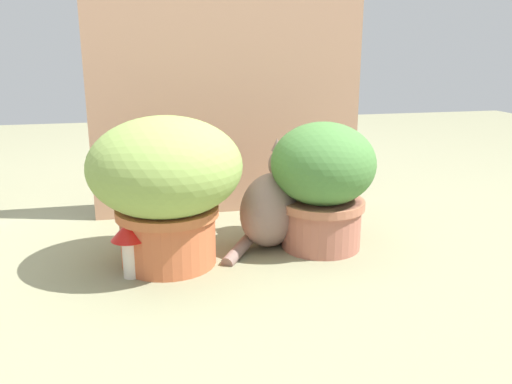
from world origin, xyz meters
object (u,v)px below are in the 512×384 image
Objects in this scene: leafy_planter at (323,181)px; cat at (273,204)px; grass_planter at (166,181)px; mushroom_ornament_red at (130,238)px.

cat is at bearing 152.85° from leafy_planter.
grass_planter is 0.45m from leafy_planter.
cat is at bearing 21.24° from mushroom_ornament_red.
mushroom_ornament_red is at bearing -145.36° from grass_planter.
grass_planter is 2.65× the size of mushroom_ornament_red.
leafy_planter is 0.57m from mushroom_ornament_red.
mushroom_ornament_red is (-0.43, -0.17, -0.01)m from cat.
leafy_planter reaches higher than mushroom_ornament_red.
mushroom_ornament_red is (-0.10, -0.07, -0.13)m from grass_planter.
grass_planter is 1.28× the size of cat.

